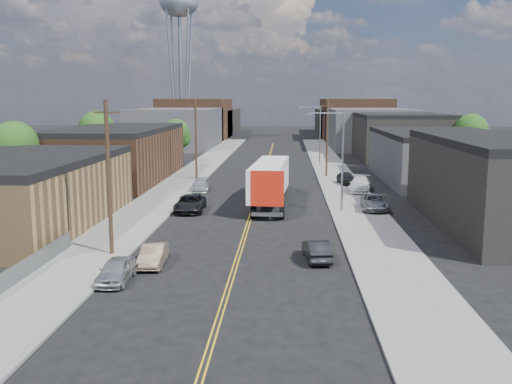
# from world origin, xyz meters

# --- Properties ---
(ground) EXTENTS (260.00, 260.00, 0.00)m
(ground) POSITION_xyz_m (0.00, 60.00, 0.00)
(ground) COLOR black
(ground) RESTS_ON ground
(centerline) EXTENTS (0.32, 120.00, 0.01)m
(centerline) POSITION_xyz_m (0.00, 45.00, 0.01)
(centerline) COLOR gold
(centerline) RESTS_ON ground
(sidewalk_left) EXTENTS (5.00, 140.00, 0.15)m
(sidewalk_left) POSITION_xyz_m (-9.50, 45.00, 0.07)
(sidewalk_left) COLOR slate
(sidewalk_left) RESTS_ON ground
(sidewalk_right) EXTENTS (5.00, 140.00, 0.15)m
(sidewalk_right) POSITION_xyz_m (9.50, 45.00, 0.07)
(sidewalk_right) COLOR slate
(sidewalk_right) RESTS_ON ground
(warehouse_tan) EXTENTS (12.00, 22.00, 5.60)m
(warehouse_tan) POSITION_xyz_m (-18.00, 18.00, 2.80)
(warehouse_tan) COLOR olive
(warehouse_tan) RESTS_ON ground
(warehouse_brown) EXTENTS (12.00, 26.00, 6.60)m
(warehouse_brown) POSITION_xyz_m (-18.00, 44.00, 3.30)
(warehouse_brown) COLOR #482C1C
(warehouse_brown) RESTS_ON ground
(industrial_right_b) EXTENTS (14.00, 24.00, 6.10)m
(industrial_right_b) POSITION_xyz_m (22.00, 46.00, 3.05)
(industrial_right_b) COLOR #353538
(industrial_right_b) RESTS_ON ground
(industrial_right_c) EXTENTS (14.00, 22.00, 7.60)m
(industrial_right_c) POSITION_xyz_m (22.00, 72.00, 3.80)
(industrial_right_c) COLOR black
(industrial_right_c) RESTS_ON ground
(skyline_left_a) EXTENTS (16.00, 30.00, 8.00)m
(skyline_left_a) POSITION_xyz_m (-20.00, 95.00, 4.00)
(skyline_left_a) COLOR #353538
(skyline_left_a) RESTS_ON ground
(skyline_right_a) EXTENTS (16.00, 30.00, 8.00)m
(skyline_right_a) POSITION_xyz_m (20.00, 95.00, 4.00)
(skyline_right_a) COLOR #353538
(skyline_right_a) RESTS_ON ground
(skyline_left_b) EXTENTS (16.00, 26.00, 10.00)m
(skyline_left_b) POSITION_xyz_m (-20.00, 120.00, 5.00)
(skyline_left_b) COLOR #482C1C
(skyline_left_b) RESTS_ON ground
(skyline_right_b) EXTENTS (16.00, 26.00, 10.00)m
(skyline_right_b) POSITION_xyz_m (20.00, 120.00, 5.00)
(skyline_right_b) COLOR #482C1C
(skyline_right_b) RESTS_ON ground
(skyline_left_c) EXTENTS (16.00, 40.00, 7.00)m
(skyline_left_c) POSITION_xyz_m (-20.00, 140.00, 3.50)
(skyline_left_c) COLOR black
(skyline_left_c) RESTS_ON ground
(skyline_right_c) EXTENTS (16.00, 40.00, 7.00)m
(skyline_right_c) POSITION_xyz_m (20.00, 140.00, 3.50)
(skyline_right_c) COLOR black
(skyline_right_c) RESTS_ON ground
(water_tower) EXTENTS (9.00, 9.00, 36.90)m
(water_tower) POSITION_xyz_m (-22.00, 110.00, 30.65)
(water_tower) COLOR gray
(water_tower) RESTS_ON ground
(streetlight_near) EXTENTS (3.39, 0.25, 9.00)m
(streetlight_near) POSITION_xyz_m (7.60, 25.00, 5.33)
(streetlight_near) COLOR gray
(streetlight_near) RESTS_ON ground
(streetlight_far) EXTENTS (3.39, 0.25, 9.00)m
(streetlight_far) POSITION_xyz_m (7.60, 60.00, 5.33)
(streetlight_far) COLOR gray
(streetlight_far) RESTS_ON ground
(utility_pole_left_near) EXTENTS (1.60, 0.26, 10.00)m
(utility_pole_left_near) POSITION_xyz_m (-8.20, 10.00, 5.14)
(utility_pole_left_near) COLOR black
(utility_pole_left_near) RESTS_ON ground
(utility_pole_left_far) EXTENTS (1.60, 0.26, 10.00)m
(utility_pole_left_far) POSITION_xyz_m (-8.20, 45.00, 5.14)
(utility_pole_left_far) COLOR black
(utility_pole_left_far) RESTS_ON ground
(utility_pole_right) EXTENTS (1.60, 0.26, 10.00)m
(utility_pole_right) POSITION_xyz_m (8.20, 48.00, 5.14)
(utility_pole_right) COLOR black
(utility_pole_right) RESTS_ON ground
(chainlink_fence) EXTENTS (0.05, 16.00, 1.22)m
(chainlink_fence) POSITION_xyz_m (-11.50, 3.50, 0.66)
(chainlink_fence) COLOR slate
(chainlink_fence) RESTS_ON ground
(tree_left_near) EXTENTS (4.85, 4.76, 7.91)m
(tree_left_near) POSITION_xyz_m (-23.94, 30.00, 5.18)
(tree_left_near) COLOR black
(tree_left_near) RESTS_ON ground
(tree_left_mid) EXTENTS (5.10, 5.04, 8.37)m
(tree_left_mid) POSITION_xyz_m (-23.94, 55.00, 5.48)
(tree_left_mid) COLOR black
(tree_left_mid) RESTS_ON ground
(tree_left_far) EXTENTS (4.35, 4.20, 6.97)m
(tree_left_far) POSITION_xyz_m (-13.94, 62.00, 4.57)
(tree_left_far) COLOR black
(tree_left_far) RESTS_ON ground
(tree_right_far) EXTENTS (4.85, 4.76, 7.91)m
(tree_right_far) POSITION_xyz_m (30.06, 60.00, 5.18)
(tree_right_far) COLOR black
(tree_right_far) RESTS_ON ground
(semi_truck) EXTENTS (3.57, 16.25, 4.22)m
(semi_truck) POSITION_xyz_m (1.50, 28.94, 2.40)
(semi_truck) COLOR silver
(semi_truck) RESTS_ON ground
(car_left_a) EXTENTS (1.61, 3.93, 1.34)m
(car_left_a) POSITION_xyz_m (-6.30, 4.68, 0.67)
(car_left_a) COLOR #ACB0B2
(car_left_a) RESTS_ON ground
(car_left_b) EXTENTS (1.61, 4.02, 1.30)m
(car_left_b) POSITION_xyz_m (-5.00, 8.00, 0.65)
(car_left_b) COLOR #79614F
(car_left_b) RESTS_ON ground
(car_left_c) EXTENTS (2.65, 5.42, 1.48)m
(car_left_c) POSITION_xyz_m (-5.56, 24.74, 0.74)
(car_left_c) COLOR black
(car_left_c) RESTS_ON ground
(car_left_d) EXTENTS (2.27, 4.59, 1.28)m
(car_left_d) POSITION_xyz_m (-6.40, 36.11, 0.64)
(car_left_d) COLOR #B4B8BA
(car_left_d) RESTS_ON ground
(car_right_oncoming) EXTENTS (1.83, 4.11, 1.31)m
(car_right_oncoming) POSITION_xyz_m (5.00, 9.56, 0.66)
(car_right_oncoming) COLOR black
(car_right_oncoming) RESTS_ON ground
(car_right_lot_a) EXTENTS (2.68, 5.17, 1.39)m
(car_right_lot_a) POSITION_xyz_m (11.00, 25.72, 0.85)
(car_right_lot_a) COLOR gray
(car_right_lot_a) RESTS_ON sidewalk_right
(car_right_lot_b) EXTENTS (3.18, 5.69, 1.56)m
(car_right_lot_b) POSITION_xyz_m (11.00, 36.00, 0.93)
(car_right_lot_b) COLOR silver
(car_right_lot_b) RESTS_ON sidewalk_right
(car_right_lot_c) EXTENTS (2.25, 4.29, 1.39)m
(car_right_lot_c) POSITION_xyz_m (10.08, 41.49, 0.85)
(car_right_lot_c) COLOR black
(car_right_lot_c) RESTS_ON sidewalk_right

